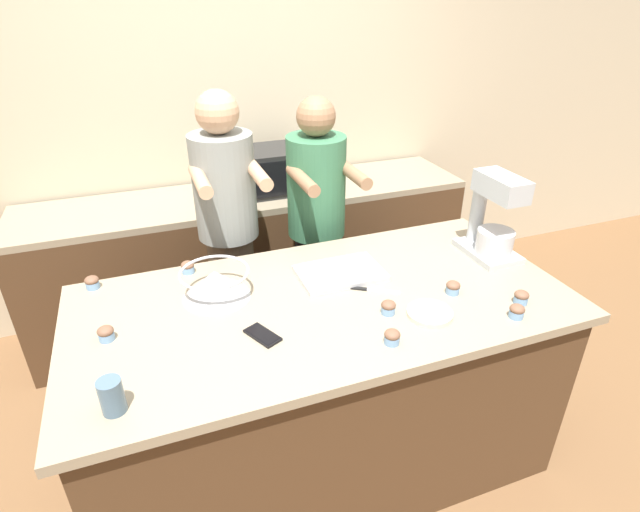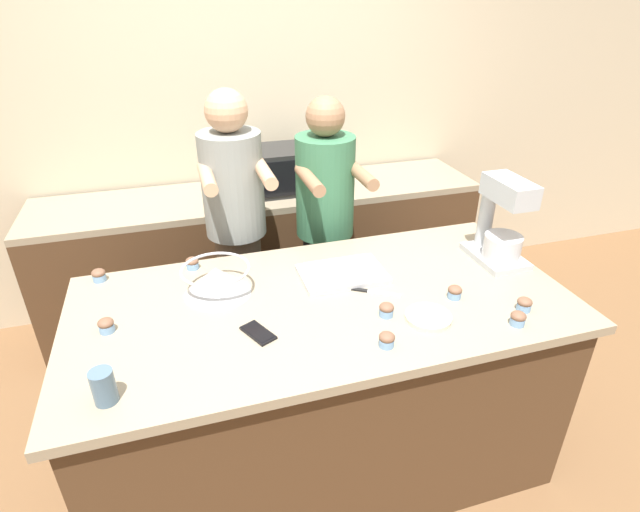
{
  "view_description": "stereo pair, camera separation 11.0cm",
  "coord_description": "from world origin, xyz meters",
  "px_view_note": "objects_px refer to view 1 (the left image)",
  "views": [
    {
      "loc": [
        -0.62,
        -1.6,
        2.06
      ],
      "look_at": [
        0.0,
        0.05,
        1.1
      ],
      "focal_mm": 28.0,
      "sensor_mm": 36.0,
      "label": 1
    },
    {
      "loc": [
        -0.51,
        -1.64,
        2.06
      ],
      "look_at": [
        0.0,
        0.05,
        1.1
      ],
      "focal_mm": 28.0,
      "sensor_mm": 36.0,
      "label": 2
    }
  ],
  "objects_px": {
    "microwave_oven": "(278,169)",
    "knife": "(371,290)",
    "cupcake_1": "(392,337)",
    "cupcake_0": "(521,297)",
    "small_plate": "(430,313)",
    "baking_tray": "(340,272)",
    "person_right": "(317,234)",
    "cupcake_5": "(188,267)",
    "drinking_glass": "(112,396)",
    "stand_mixer": "(493,221)",
    "cupcake_6": "(517,311)",
    "cupcake_2": "(453,287)",
    "cupcake_4": "(106,333)",
    "person_left": "(230,242)",
    "cell_phone": "(263,335)",
    "mixing_bowl": "(215,283)",
    "cupcake_7": "(388,307)",
    "cupcake_3": "(92,282)"
  },
  "relations": [
    {
      "from": "microwave_oven",
      "to": "knife",
      "type": "height_order",
      "value": "microwave_oven"
    },
    {
      "from": "microwave_oven",
      "to": "cupcake_1",
      "type": "relative_size",
      "value": 8.68
    },
    {
      "from": "cupcake_0",
      "to": "cupcake_1",
      "type": "bearing_deg",
      "value": -175.44
    },
    {
      "from": "small_plate",
      "to": "baking_tray",
      "type": "bearing_deg",
      "value": 117.74
    },
    {
      "from": "person_right",
      "to": "cupcake_5",
      "type": "height_order",
      "value": "person_right"
    },
    {
      "from": "cupcake_1",
      "to": "drinking_glass",
      "type": "bearing_deg",
      "value": 179.71
    },
    {
      "from": "stand_mixer",
      "to": "cupcake_6",
      "type": "relative_size",
      "value": 6.85
    },
    {
      "from": "cupcake_2",
      "to": "cupcake_4",
      "type": "xyz_separation_m",
      "value": [
        -1.36,
        0.17,
        0.0
      ]
    },
    {
      "from": "cupcake_1",
      "to": "small_plate",
      "type": "bearing_deg",
      "value": 25.25
    },
    {
      "from": "knife",
      "to": "cupcake_6",
      "type": "bearing_deg",
      "value": -39.98
    },
    {
      "from": "person_left",
      "to": "drinking_glass",
      "type": "xyz_separation_m",
      "value": [
        -0.57,
        -1.1,
        0.11
      ]
    },
    {
      "from": "cell_phone",
      "to": "cupcake_2",
      "type": "bearing_deg",
      "value": 0.38
    },
    {
      "from": "baking_tray",
      "to": "cupcake_5",
      "type": "height_order",
      "value": "cupcake_5"
    },
    {
      "from": "person_right",
      "to": "cell_phone",
      "type": "bearing_deg",
      "value": -121.07
    },
    {
      "from": "person_right",
      "to": "drinking_glass",
      "type": "relative_size",
      "value": 13.69
    },
    {
      "from": "baking_tray",
      "to": "cell_phone",
      "type": "xyz_separation_m",
      "value": [
        -0.44,
        -0.3,
        -0.01
      ]
    },
    {
      "from": "knife",
      "to": "cupcake_4",
      "type": "xyz_separation_m",
      "value": [
        -1.04,
        0.03,
        0.03
      ]
    },
    {
      "from": "person_left",
      "to": "baking_tray",
      "type": "distance_m",
      "value": 0.71
    },
    {
      "from": "cupcake_4",
      "to": "stand_mixer",
      "type": "bearing_deg",
      "value": 2.14
    },
    {
      "from": "stand_mixer",
      "to": "baking_tray",
      "type": "height_order",
      "value": "stand_mixer"
    },
    {
      "from": "knife",
      "to": "cell_phone",
      "type": "bearing_deg",
      "value": -164.16
    },
    {
      "from": "cupcake_6",
      "to": "drinking_glass",
      "type": "bearing_deg",
      "value": 178.8
    },
    {
      "from": "drinking_glass",
      "to": "cupcake_2",
      "type": "xyz_separation_m",
      "value": [
        1.33,
        0.2,
        -0.03
      ]
    },
    {
      "from": "drinking_glass",
      "to": "cupcake_1",
      "type": "distance_m",
      "value": 0.94
    },
    {
      "from": "cell_phone",
      "to": "cupcake_5",
      "type": "relative_size",
      "value": 2.74
    },
    {
      "from": "small_plate",
      "to": "knife",
      "type": "relative_size",
      "value": 0.92
    },
    {
      "from": "mixing_bowl",
      "to": "baking_tray",
      "type": "distance_m",
      "value": 0.55
    },
    {
      "from": "cupcake_1",
      "to": "cupcake_6",
      "type": "xyz_separation_m",
      "value": [
        0.53,
        -0.03,
        0.0
      ]
    },
    {
      "from": "cupcake_5",
      "to": "mixing_bowl",
      "type": "bearing_deg",
      "value": -70.73
    },
    {
      "from": "cupcake_6",
      "to": "cupcake_7",
      "type": "bearing_deg",
      "value": 156.36
    },
    {
      "from": "cupcake_2",
      "to": "stand_mixer",
      "type": "bearing_deg",
      "value": 33.82
    },
    {
      "from": "stand_mixer",
      "to": "cupcake_0",
      "type": "distance_m",
      "value": 0.45
    },
    {
      "from": "cell_phone",
      "to": "cupcake_6",
      "type": "height_order",
      "value": "cupcake_6"
    },
    {
      "from": "person_left",
      "to": "cupcake_5",
      "type": "height_order",
      "value": "person_left"
    },
    {
      "from": "cell_phone",
      "to": "small_plate",
      "type": "height_order",
      "value": "small_plate"
    },
    {
      "from": "knife",
      "to": "cupcake_1",
      "type": "height_order",
      "value": "cupcake_1"
    },
    {
      "from": "knife",
      "to": "cupcake_6",
      "type": "relative_size",
      "value": 3.35
    },
    {
      "from": "microwave_oven",
      "to": "drinking_glass",
      "type": "height_order",
      "value": "microwave_oven"
    },
    {
      "from": "small_plate",
      "to": "cupcake_5",
      "type": "xyz_separation_m",
      "value": [
        -0.84,
        0.67,
        0.02
      ]
    },
    {
      "from": "cupcake_0",
      "to": "cupcake_3",
      "type": "height_order",
      "value": "same"
    },
    {
      "from": "small_plate",
      "to": "knife",
      "type": "distance_m",
      "value": 0.28
    },
    {
      "from": "person_right",
      "to": "knife",
      "type": "distance_m",
      "value": 0.76
    },
    {
      "from": "microwave_oven",
      "to": "cupcake_6",
      "type": "bearing_deg",
      "value": -74.66
    },
    {
      "from": "cupcake_3",
      "to": "cupcake_5",
      "type": "bearing_deg",
      "value": -1.38
    },
    {
      "from": "cupcake_4",
      "to": "cupcake_6",
      "type": "distance_m",
      "value": 1.54
    },
    {
      "from": "cupcake_4",
      "to": "cupcake_0",
      "type": "bearing_deg",
      "value": -11.95
    },
    {
      "from": "mixing_bowl",
      "to": "cupcake_5",
      "type": "bearing_deg",
      "value": 109.27
    },
    {
      "from": "cupcake_3",
      "to": "cupcake_6",
      "type": "xyz_separation_m",
      "value": [
        1.55,
        -0.81,
        0.0
      ]
    },
    {
      "from": "cupcake_3",
      "to": "small_plate",
      "type": "bearing_deg",
      "value": -28.61
    },
    {
      "from": "stand_mixer",
      "to": "cupcake_1",
      "type": "bearing_deg",
      "value": -149.25
    }
  ]
}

